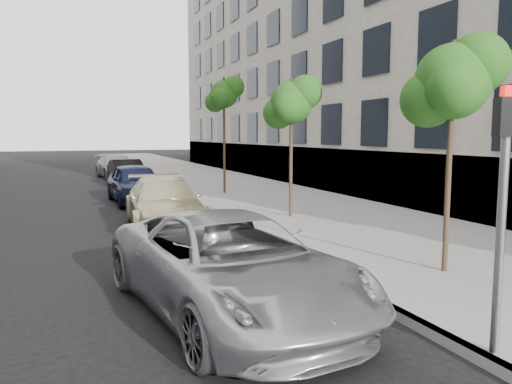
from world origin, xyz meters
TOP-DOWN VIEW (x-y plane):
  - ground at (0.00, 0.00)m, footprint 160.00×160.00m
  - sidewalk at (4.30, 24.00)m, footprint 6.40×72.00m
  - curb at (1.18, 24.00)m, footprint 0.15×72.00m
  - tree_near at (3.23, 1.50)m, footprint 1.67×1.47m
  - tree_mid at (3.23, 8.00)m, footprint 1.62×1.42m
  - tree_far at (3.23, 14.50)m, footprint 1.53×1.33m
  - signal_pole at (1.30, -1.40)m, footprint 0.28×0.25m
  - minivan at (-0.96, 1.23)m, footprint 3.05×5.45m
  - suv at (-0.57, 8.21)m, footprint 2.26×4.89m
  - sedan_blue at (-0.57, 13.79)m, footprint 1.93×4.47m
  - sedan_black at (-0.10, 20.32)m, footprint 1.70×4.14m
  - sedan_rear at (-0.10, 25.32)m, footprint 2.41×4.93m

SIDE VIEW (x-z plane):
  - ground at x=0.00m, z-range 0.00..0.00m
  - sidewalk at x=4.30m, z-range 0.00..0.14m
  - curb at x=1.18m, z-range 0.00..0.14m
  - sedan_black at x=-0.10m, z-range 0.00..1.33m
  - sedan_rear at x=-0.10m, z-range 0.00..1.38m
  - suv at x=-0.57m, z-range 0.00..1.38m
  - minivan at x=-0.96m, z-range 0.00..1.44m
  - sedan_blue at x=-0.57m, z-range 0.00..1.50m
  - signal_pole at x=1.30m, z-range 0.52..3.48m
  - tree_near at x=3.23m, z-range 1.41..5.59m
  - tree_mid at x=3.23m, z-range 1.43..5.60m
  - tree_far at x=3.23m, z-range 1.79..6.64m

